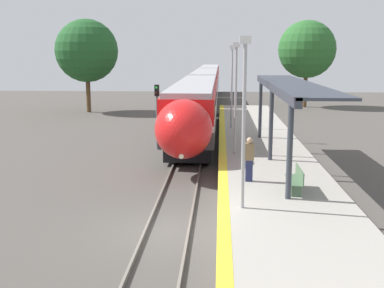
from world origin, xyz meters
The scene contains 14 objects.
ground_plane centered at (0.00, 0.00, 0.00)m, with size 120.00×120.00×0.00m, color #4C4742.
rail_left centered at (-0.72, 0.00, 0.07)m, with size 0.08×90.00×0.15m, color slate.
rail_right centered at (0.72, 0.00, 0.07)m, with size 0.08×90.00×0.15m, color slate.
train centered at (0.00, 38.31, 2.25)m, with size 2.87×65.87×3.93m.
platform_right centered at (4.00, 0.00, 0.43)m, with size 4.68×64.00×0.87m.
platform_bench centered at (4.54, 2.05, 1.34)m, with size 0.44×1.75×0.89m.
person_waiting centered at (2.89, 3.43, 1.79)m, with size 0.36×0.23×1.77m.
railway_signal centered at (-2.20, 14.29, 2.46)m, with size 0.28×0.28×3.98m.
lamppost_near centered at (2.48, 0.04, 4.02)m, with size 0.36×0.20×5.54m.
lamppost_mid centered at (2.48, 8.73, 4.02)m, with size 0.36×0.20×5.54m.
lamppost_far centered at (2.48, 17.41, 4.02)m, with size 0.36×0.20×5.54m.
station_canopy centered at (4.70, 7.43, 4.29)m, with size 2.02×15.55×3.68m.
background_tree_left centered at (-11.61, 32.73, 6.12)m, with size 6.22×6.22×9.24m.
background_tree_right centered at (11.07, 38.74, 6.30)m, with size 6.24×6.24×9.43m.
Camera 1 is at (1.72, -15.23, 5.87)m, focal length 45.00 mm.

